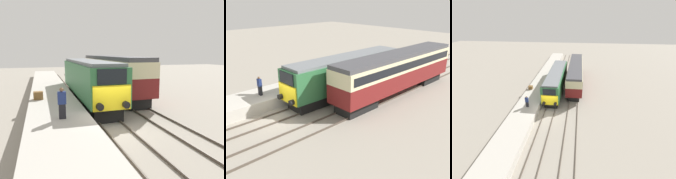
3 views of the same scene
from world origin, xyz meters
The scene contains 8 objects.
ground_plane centered at (0.00, 0.00, 0.00)m, with size 120.00×120.00×0.00m, color gray.
platform_left centered at (-3.30, 8.00, 0.51)m, with size 3.50×50.00×1.03m.
rails_near_track centered at (0.00, 5.00, 0.07)m, with size 1.51×60.00×0.14m.
rails_far_track centered at (3.40, 5.00, 0.07)m, with size 1.50×60.00×0.14m.
locomotive centered at (0.00, 7.85, 2.17)m, with size 2.70×14.16×3.89m.
passenger_carriage centered at (3.40, 11.46, 2.52)m, with size 2.75×16.07×4.19m.
person_on_platform centered at (-3.13, 0.14, 1.88)m, with size 0.44×0.26×1.71m.
luggage_crate centered at (-4.38, 5.77, 1.33)m, with size 0.70×0.56×0.60m.
Camera 3 is at (4.03, -17.47, 13.11)m, focal length 24.00 mm.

